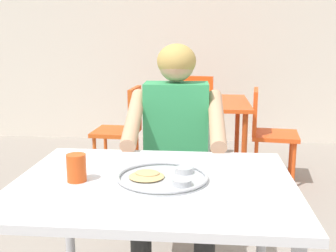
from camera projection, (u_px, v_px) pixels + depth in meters
The scene contains 9 objects.
table_foreground at pixel (154, 202), 1.52m from camera, with size 1.02×0.80×0.75m.
thali_tray at pixel (163, 177), 1.51m from camera, with size 0.34×0.34×0.03m.
drinking_cup at pixel (76, 167), 1.49m from camera, with size 0.07×0.07×0.10m.
chair_foreground at pixel (177, 172), 2.42m from camera, with size 0.43×0.44×0.82m.
diner_foreground at pixel (176, 140), 2.15m from camera, with size 0.50×0.56×1.23m.
table_background_red at pixel (200, 110), 3.61m from camera, with size 0.84×0.87×0.72m.
chair_red_left at pixel (124, 126), 3.70m from camera, with size 0.41×0.42×0.83m.
chair_red_right at pixel (267, 128), 3.63m from camera, with size 0.44×0.45×0.82m.
chair_red_far at pixel (194, 112), 4.19m from camera, with size 0.49×0.48×0.89m.
Camera 1 is at (0.12, -1.39, 1.26)m, focal length 44.03 mm.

